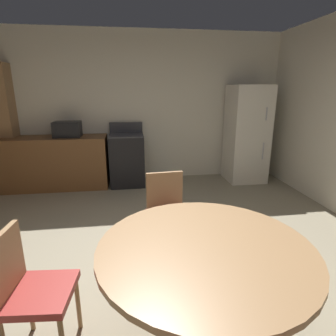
# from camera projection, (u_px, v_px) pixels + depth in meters

# --- Properties ---
(ground_plane) EXTENTS (14.00, 14.00, 0.00)m
(ground_plane) POSITION_uv_depth(u_px,v_px,m) (153.00, 285.00, 2.46)
(ground_plane) COLOR gray
(wall_back) EXTENTS (5.67, 0.12, 2.70)m
(wall_back) POSITION_uv_depth(u_px,v_px,m) (137.00, 108.00, 5.12)
(wall_back) COLOR silver
(wall_back) RESTS_ON ground
(kitchen_counter) EXTENTS (1.96, 0.60, 0.90)m
(kitchen_counter) POSITION_uv_depth(u_px,v_px,m) (50.00, 163.00, 4.78)
(kitchen_counter) COLOR brown
(kitchen_counter) RESTS_ON ground
(pantry_column) EXTENTS (0.44, 0.36, 2.10)m
(pantry_column) POSITION_uv_depth(u_px,v_px,m) (2.00, 128.00, 4.69)
(pantry_column) COLOR #9E754C
(pantry_column) RESTS_ON ground
(oven_range) EXTENTS (0.60, 0.60, 1.10)m
(oven_range) POSITION_uv_depth(u_px,v_px,m) (127.00, 159.00, 4.96)
(oven_range) COLOR black
(oven_range) RESTS_ON ground
(refrigerator) EXTENTS (0.68, 0.68, 1.76)m
(refrigerator) POSITION_uv_depth(u_px,v_px,m) (247.00, 134.00, 5.09)
(refrigerator) COLOR silver
(refrigerator) RESTS_ON ground
(microwave) EXTENTS (0.44, 0.32, 0.26)m
(microwave) POSITION_uv_depth(u_px,v_px,m) (67.00, 129.00, 4.67)
(microwave) COLOR black
(microwave) RESTS_ON kitchen_counter
(dining_table) EXTENTS (1.34, 1.34, 0.76)m
(dining_table) POSITION_uv_depth(u_px,v_px,m) (204.00, 266.00, 1.73)
(dining_table) COLOR #9E754C
(dining_table) RESTS_ON ground
(chair_west) EXTENTS (0.43, 0.43, 0.87)m
(chair_west) POSITION_uv_depth(u_px,v_px,m) (28.00, 287.00, 1.71)
(chair_west) COLOR #9E754C
(chair_west) RESTS_ON ground
(chair_north) EXTENTS (0.43, 0.43, 0.87)m
(chair_north) POSITION_uv_depth(u_px,v_px,m) (167.00, 210.00, 2.80)
(chair_north) COLOR #9E754C
(chair_north) RESTS_ON ground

